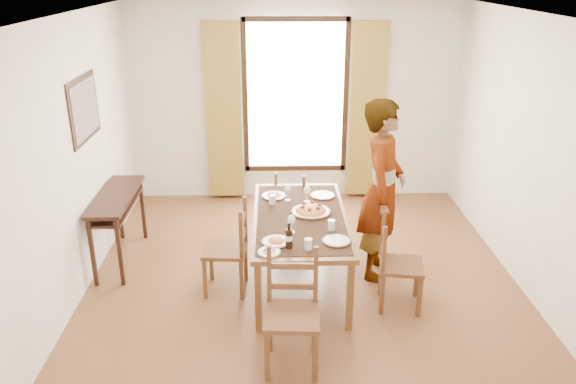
{
  "coord_description": "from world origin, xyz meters",
  "views": [
    {
      "loc": [
        -0.3,
        -5.09,
        3.11
      ],
      "look_at": [
        -0.16,
        0.12,
        1.0
      ],
      "focal_mm": 35.0,
      "sensor_mm": 36.0,
      "label": 1
    }
  ],
  "objects_px": {
    "pasta_platter": "(311,208)",
    "man": "(382,190)",
    "console_table": "(117,204)",
    "dining_table": "(300,222)"
  },
  "relations": [
    {
      "from": "pasta_platter",
      "to": "man",
      "type": "bearing_deg",
      "value": 7.76
    },
    {
      "from": "console_table",
      "to": "man",
      "type": "relative_size",
      "value": 0.63
    },
    {
      "from": "man",
      "to": "pasta_platter",
      "type": "xyz_separation_m",
      "value": [
        -0.74,
        -0.1,
        -0.15
      ]
    },
    {
      "from": "dining_table",
      "to": "console_table",
      "type": "bearing_deg",
      "value": 165.29
    },
    {
      "from": "console_table",
      "to": "pasta_platter",
      "type": "distance_m",
      "value": 2.15
    },
    {
      "from": "dining_table",
      "to": "pasta_platter",
      "type": "distance_m",
      "value": 0.18
    },
    {
      "from": "console_table",
      "to": "pasta_platter",
      "type": "relative_size",
      "value": 3.0
    },
    {
      "from": "console_table",
      "to": "man",
      "type": "bearing_deg",
      "value": -7.03
    },
    {
      "from": "pasta_platter",
      "to": "dining_table",
      "type": "bearing_deg",
      "value": -148.03
    },
    {
      "from": "console_table",
      "to": "dining_table",
      "type": "relative_size",
      "value": 0.65
    }
  ]
}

